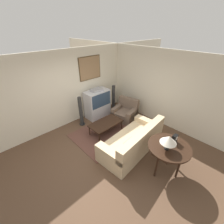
{
  "coord_description": "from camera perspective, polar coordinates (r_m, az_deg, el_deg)",
  "views": [
    {
      "loc": [
        -2.16,
        -2.6,
        3.35
      ],
      "look_at": [
        0.9,
        0.62,
        0.75
      ],
      "focal_mm": 24.0,
      "sensor_mm": 36.0,
      "label": 1
    }
  ],
  "objects": [
    {
      "name": "ground_plane",
      "position": [
        4.76,
        -2.8,
        -14.46
      ],
      "size": [
        12.0,
        12.0,
        0.0
      ],
      "primitive_type": "plane",
      "color": "brown"
    },
    {
      "name": "wall_back",
      "position": [
        5.57,
        -17.7,
        7.96
      ],
      "size": [
        12.0,
        0.1,
        2.7
      ],
      "color": "beige",
      "rests_on": "ground_plane"
    },
    {
      "name": "wall_right",
      "position": [
        5.8,
        17.06,
        8.84
      ],
      "size": [
        0.06,
        12.0,
        2.7
      ],
      "color": "beige",
      "rests_on": "ground_plane"
    },
    {
      "name": "area_rug",
      "position": [
        5.37,
        -2.64,
        -8.18
      ],
      "size": [
        2.1,
        1.69,
        0.01
      ],
      "color": "brown",
      "rests_on": "ground_plane"
    },
    {
      "name": "tv",
      "position": [
        6.11,
        -5.54,
        3.23
      ],
      "size": [
        0.99,
        0.54,
        1.22
      ],
      "color": "silver",
      "rests_on": "ground_plane"
    },
    {
      "name": "couch",
      "position": [
        4.62,
        8.06,
        -11.21
      ],
      "size": [
        2.2,
        1.13,
        0.87
      ],
      "rotation": [
        0.0,
        0.0,
        3.23
      ],
      "color": "#CCB289",
      "rests_on": "ground_plane"
    },
    {
      "name": "armchair",
      "position": [
        6.06,
        5.09,
        -0.33
      ],
      "size": [
        0.98,
        1.0,
        0.83
      ],
      "rotation": [
        0.0,
        0.0,
        -1.34
      ],
      "color": "brown",
      "rests_on": "ground_plane"
    },
    {
      "name": "coffee_table",
      "position": [
        5.23,
        -2.35,
        -4.44
      ],
      "size": [
        1.14,
        0.63,
        0.41
      ],
      "color": "black",
      "rests_on": "ground_plane"
    },
    {
      "name": "console_table",
      "position": [
        4.0,
        20.89,
        -12.91
      ],
      "size": [
        1.03,
        1.03,
        0.81
      ],
      "color": "black",
      "rests_on": "ground_plane"
    },
    {
      "name": "table_lamp",
      "position": [
        3.68,
        20.81,
        -9.81
      ],
      "size": [
        0.38,
        0.38,
        0.38
      ],
      "color": "black",
      "rests_on": "console_table"
    },
    {
      "name": "mantel_clock",
      "position": [
        4.05,
        22.75,
        -9.33
      ],
      "size": [
        0.16,
        0.1,
        0.21
      ],
      "color": "black",
      "rests_on": "console_table"
    },
    {
      "name": "speaker_tower_left",
      "position": [
        5.67,
        -11.79,
        0.02
      ],
      "size": [
        0.23,
        0.23,
        1.15
      ],
      "color": "black",
      "rests_on": "ground_plane"
    },
    {
      "name": "speaker_tower_right",
      "position": [
        6.58,
        0.56,
        5.13
      ],
      "size": [
        0.23,
        0.23,
        1.15
      ],
      "color": "black",
      "rests_on": "ground_plane"
    }
  ]
}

